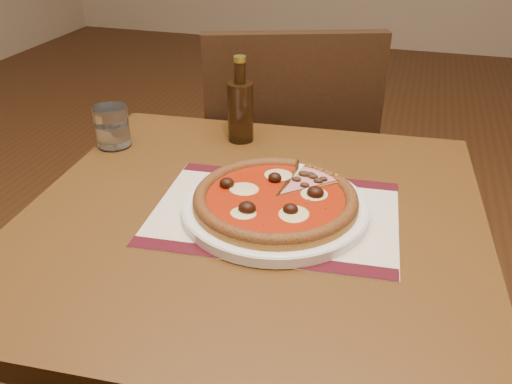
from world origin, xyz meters
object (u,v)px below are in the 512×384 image
Objects in this scene: chair_far at (286,165)px; water_glass at (112,127)px; pizza at (275,198)px; bottle at (240,109)px; plate at (275,208)px; table at (253,259)px.

chair_far is 0.57m from water_glass.
chair_far reaches higher than pizza.
chair_far is 0.42m from bottle.
plate is (0.12, -0.59, 0.22)m from chair_far.
table is at bearing -25.79° from water_glass.
water_glass is at bearing 157.26° from pizza.
table is 2.99× the size of pizza.
chair_far reaches higher than bottle.
table is 4.49× the size of bottle.
bottle reaches higher than plate.
water_glass is (-0.29, -0.42, 0.25)m from chair_far.
water_glass is (-0.41, 0.17, 0.01)m from pizza.
bottle is (-0.15, 0.28, 0.06)m from plate.
plate is 0.33m from bottle.
water_glass is at bearing 154.21° from table.
chair_far is 2.93× the size of plate.
table is 0.44m from water_glass.
chair_far is at bearing 54.78° from water_glass.
pizza is 1.50× the size of bottle.
bottle is (-0.15, 0.28, 0.04)m from pizza.
pizza is at bearing 11.44° from table.
table is 0.90× the size of chair_far.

